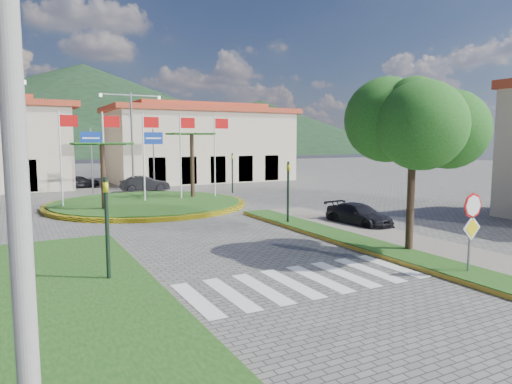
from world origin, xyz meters
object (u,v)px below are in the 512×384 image
stop_sign (472,220)px  car_dark_b (145,184)px  roundabout_island (147,203)px  utility_pole (14,123)px  car_side_right (359,215)px  car_dark_a (80,182)px  deciduous_tree (414,115)px

stop_sign → car_dark_b: stop_sign is taller
roundabout_island → car_dark_b: roundabout_island is taller
stop_sign → utility_pole: bearing=-171.0°
stop_sign → car_side_right: 8.68m
car_dark_b → roundabout_island: bearing=171.0°
utility_pole → car_dark_b: 31.98m
stop_sign → car_dark_b: (-2.90, 28.33, -1.14)m
stop_sign → car_side_right: stop_sign is taller
car_dark_a → car_dark_b: (4.35, -5.66, 0.09)m
car_dark_a → car_dark_b: car_dark_b is taller
utility_pole → roundabout_island: bearing=71.2°
roundabout_island → car_side_right: bearing=-57.7°
roundabout_island → car_dark_b: size_ratio=3.22×
car_dark_a → car_dark_b: 7.14m
roundabout_island → utility_pole: (-7.50, -22.00, 4.33)m
stop_sign → car_dark_b: 28.50m
utility_pole → car_side_right: (15.00, 10.15, -3.95)m
car_dark_b → utility_pole: bearing=167.1°
stop_sign → deciduous_tree: (0.60, 3.04, 3.38)m
utility_pole → car_side_right: size_ratio=2.37×
car_dark_a → car_dark_b: size_ratio=0.84×
car_side_right → stop_sign: bearing=-112.2°
stop_sign → car_dark_a: 34.78m
roundabout_island → deciduous_tree: size_ratio=1.87×
roundabout_island → utility_pole: utility_pole is taller
roundabout_island → car_dark_a: roundabout_island is taller
car_dark_a → car_side_right: bearing=-167.6°
utility_pole → stop_sign: bearing=9.0°
utility_pole → car_dark_a: (5.15, 35.95, -3.94)m
stop_sign → deciduous_tree: size_ratio=0.39×
car_dark_b → car_side_right: size_ratio=1.04×
roundabout_island → car_dark_a: 14.16m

